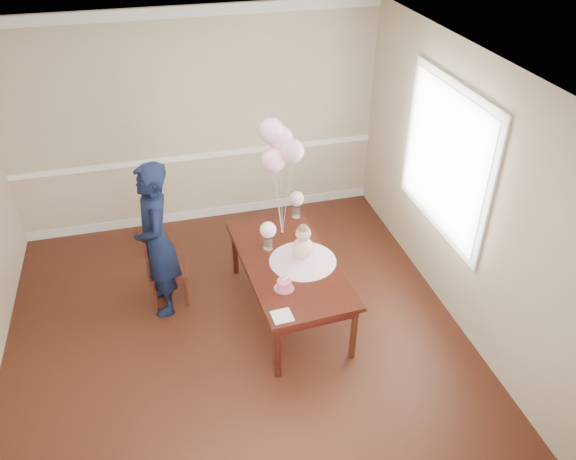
{
  "coord_description": "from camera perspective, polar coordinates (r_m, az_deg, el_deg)",
  "views": [
    {
      "loc": [
        -0.54,
        -3.92,
        4.06
      ],
      "look_at": [
        0.59,
        0.4,
        1.05
      ],
      "focal_mm": 35.0,
      "sensor_mm": 36.0,
      "label": 1
    }
  ],
  "objects": [
    {
      "name": "balloon_a",
      "position": [
        5.54,
        -1.51,
        7.12
      ],
      "size": [
        0.25,
        0.25,
        0.25
      ],
      "primitive_type": "sphere",
      "color": "#FFB4C5",
      "rests_on": "balloon_ribbon_a"
    },
    {
      "name": "balloon_weight",
      "position": [
        6.01,
        -0.58,
        -0.24
      ],
      "size": [
        0.04,
        0.04,
        0.02
      ],
      "primitive_type": "cylinder",
      "rotation": [
        0.0,
        0.0,
        0.06
      ],
      "color": "silver",
      "rests_on": "dining_table_top"
    },
    {
      "name": "table_leg_bl",
      "position": [
        6.39,
        -5.41,
        -2.09
      ],
      "size": [
        0.07,
        0.07,
        0.62
      ],
      "primitive_type": "cylinder",
      "rotation": [
        0.0,
        0.0,
        0.06
      ],
      "color": "black",
      "rests_on": "floor"
    },
    {
      "name": "ceiling",
      "position": [
        4.18,
        -6.72,
        14.82
      ],
      "size": [
        4.5,
        5.0,
        0.02
      ],
      "primitive_type": "cube",
      "color": "silver",
      "rests_on": "wall_back"
    },
    {
      "name": "balloon_d",
      "position": [
        5.53,
        -1.7,
        10.08
      ],
      "size": [
        0.25,
        0.25,
        0.25
      ],
      "primitive_type": "sphere",
      "color": "#FFB4D8",
      "rests_on": "balloon_ribbon_d"
    },
    {
      "name": "roses_far",
      "position": [
        6.17,
        0.85,
        3.18
      ],
      "size": [
        0.17,
        0.17,
        0.17
      ],
      "primitive_type": "sphere",
      "color": "beige",
      "rests_on": "rose_vase_far"
    },
    {
      "name": "rose_vase_far",
      "position": [
        6.26,
        0.84,
        1.93
      ],
      "size": [
        0.09,
        0.09,
        0.14
      ],
      "primitive_type": "cylinder",
      "rotation": [
        0.0,
        0.0,
        0.06
      ],
      "color": "white",
      "rests_on": "dining_table_top"
    },
    {
      "name": "birthday_cake",
      "position": [
        5.25,
        -0.4,
        -5.56
      ],
      "size": [
        0.14,
        0.14,
        0.09
      ],
      "primitive_type": "cylinder",
      "rotation": [
        0.0,
        0.0,
        0.06
      ],
      "color": "#DA4569",
      "rests_on": "cake_platter"
    },
    {
      "name": "chair_slat_top",
      "position": [
        5.84,
        -14.31,
        -0.81
      ],
      "size": [
        0.05,
        0.35,
        0.04
      ],
      "primitive_type": "cube",
      "rotation": [
        0.0,
        0.0,
        -0.05
      ],
      "color": "black",
      "rests_on": "dining_chair_seat"
    },
    {
      "name": "window_blinds",
      "position": [
        5.78,
        15.56,
        6.96
      ],
      "size": [
        0.01,
        1.5,
        1.4
      ],
      "primitive_type": "cube",
      "color": "white",
      "rests_on": "wall_right"
    },
    {
      "name": "balloon_b",
      "position": [
        5.52,
        0.39,
        8.0
      ],
      "size": [
        0.25,
        0.25,
        0.25
      ],
      "primitive_type": "sphere",
      "color": "#DB9BB4",
      "rests_on": "balloon_ribbon_b"
    },
    {
      "name": "dining_chair_seat",
      "position": [
        6.07,
        -12.1,
        -3.97
      ],
      "size": [
        0.41,
        0.41,
        0.04
      ],
      "primitive_type": "cube",
      "rotation": [
        0.0,
        0.0,
        -0.05
      ],
      "color": "black",
      "rests_on": "chair_leg_fl"
    },
    {
      "name": "table_apron",
      "position": [
        5.67,
        0.07,
        -3.85
      ],
      "size": [
        0.9,
        1.73,
        0.09
      ],
      "primitive_type": "cube",
      "rotation": [
        0.0,
        0.0,
        0.06
      ],
      "color": "black",
      "rests_on": "table_leg_fl"
    },
    {
      "name": "chair_slat_low",
      "position": [
        6.0,
        -13.94,
        -3.02
      ],
      "size": [
        0.05,
        0.35,
        0.04
      ],
      "primitive_type": "cube",
      "rotation": [
        0.0,
        0.0,
        -0.05
      ],
      "color": "#341B0E",
      "rests_on": "dining_chair_seat"
    },
    {
      "name": "floor",
      "position": [
        5.67,
        -4.89,
        -11.89
      ],
      "size": [
        4.5,
        5.0,
        0.0
      ],
      "primitive_type": "cube",
      "color": "black",
      "rests_on": "ground"
    },
    {
      "name": "balloon_ribbon_d",
      "position": [
        5.78,
        -1.1,
        4.12
      ],
      "size": [
        0.08,
        0.09,
        1.01
      ],
      "primitive_type": "cylinder",
      "rotation": [
        -0.09,
        -0.07,
        0.06
      ],
      "color": "white",
      "rests_on": "balloon_weight"
    },
    {
      "name": "table_leg_br",
      "position": [
        6.55,
        0.93,
        -0.9
      ],
      "size": [
        0.07,
        0.07,
        0.62
      ],
      "primitive_type": "cylinder",
      "rotation": [
        0.0,
        0.0,
        0.06
      ],
      "color": "black",
      "rests_on": "floor"
    },
    {
      "name": "cake_platter",
      "position": [
        5.28,
        -0.4,
        -5.96
      ],
      "size": [
        0.21,
        0.21,
        0.01
      ],
      "primitive_type": "cylinder",
      "rotation": [
        0.0,
        0.0,
        0.06
      ],
      "color": "silver",
      "rests_on": "dining_table_top"
    },
    {
      "name": "baby_hair",
      "position": [
        5.4,
        1.57,
        0.09
      ],
      "size": [
        0.11,
        0.11,
        0.11
      ],
      "primitive_type": "sphere",
      "color": "brown",
      "rests_on": "baby_head"
    },
    {
      "name": "balloon_ribbon_b",
      "position": [
        5.78,
        -0.12,
        3.13
      ],
      "size": [
        0.09,
        0.04,
        0.83
      ],
      "primitive_type": "cylinder",
      "rotation": [
        0.05,
        0.1,
        0.06
      ],
      "color": "white",
      "rests_on": "balloon_weight"
    },
    {
      "name": "dining_table_top",
      "position": [
        5.63,
        0.08,
        -3.32
      ],
      "size": [
        1.0,
        1.83,
        0.04
      ],
      "primitive_type": "cube",
      "rotation": [
        0.0,
        0.0,
        0.06
      ],
      "color": "black",
      "rests_on": "table_leg_fl"
    },
    {
      "name": "wall_back",
      "position": [
        6.99,
        -9.27,
        10.75
      ],
      "size": [
        4.5,
        0.02,
        2.7
      ],
      "primitive_type": "cube",
      "color": "tan",
      "rests_on": "floor"
    },
    {
      "name": "baby_skirt",
      "position": [
        5.6,
        1.51,
        -2.78
      ],
      "size": [
        0.71,
        0.71,
        0.09
      ],
      "primitive_type": "cone",
      "rotation": [
        0.0,
        0.0,
        0.06
      ],
      "color": "#E9ACCC",
      "rests_on": "dining_table_top"
    },
    {
      "name": "baby_head",
      "position": [
        5.43,
        1.56,
        -0.38
      ],
      "size": [
        0.15,
        0.15,
        0.15
      ],
      "primitive_type": "sphere",
      "color": "tan",
      "rests_on": "baby_torso"
    },
    {
      "name": "crown_molding",
      "position": [
        6.59,
        -10.33,
        20.98
      ],
      "size": [
        4.5,
        0.02,
        0.12
      ],
      "primitive_type": "cube",
      "color": "silver",
      "rests_on": "wall_back"
    },
    {
      "name": "baby_torso",
      "position": [
        5.53,
        1.53,
        -1.82
      ],
      "size": [
        0.21,
        0.21,
        0.21
      ],
      "primitive_type": "sphere",
      "color": "pink",
      "rests_on": "baby_skirt"
    },
    {
      "name": "napkin",
      "position": [
        4.99,
        -0.6,
        -8.74
      ],
      "size": [
        0.19,
        0.19,
        0.01
      ],
      "primitive_type": "cube",
      "rotation": [
        0.0,
        0.0,
        0.06
      ],
      "color": "silver",
      "rests_on": "dining_table_top"
    },
    {
      "name": "balloon_ribbon_c",
      "position": [
        5.81,
        -0.66,
        3.77
      ],
      "size": [
        0.01,
        0.08,
        0.92
      ],
      "primitive_type": "cylinder",
      "rotation": [
        -0.09,
        0.02,
        0.06
      ],
      "color": "silver",
      "rests_on": "balloon_weight"
    },
    {
      "name": "table_leg_fr",
      "position": [
        5.39,
        6.68,
        -10.37
      ],
      "size": [
        0.07,
        0.07,
        0.62
      ],
      "primitive_type": "cylinder",
      "rotation": [
        0.0,
        0.0,
        0.06
      ],
      "color": "black",
      "rests_on": "floor"
    },
    {
      "name": "chair_leg_fl",
      "position": [
        6.09,
        -13.32,
        -6.57
      ],
      "size": [
        0.04,
        0.04,
        0.38
      ],
      "primitive_type": "cylinder",
      "rotation": [
        0.0,
        0.0,
        -0.05
      ],
      "color": "#39130F",
      "rests_on": "floor"
    },
    {
      "name": "chair_back_post_l",
      "position": [
        5.81,
        -14.08,
        -3.11
      ],
      "size": [
        0.04,
        0.04,
        0.49
      ],
      "primitive_type": "cylinder",
      "rotation": [
        0.0,
        0.0,
        -0.05
      ],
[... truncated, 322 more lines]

